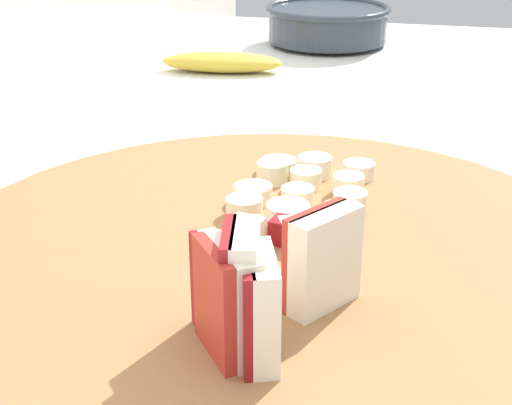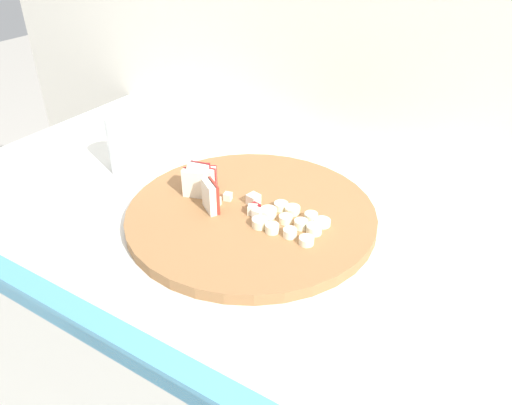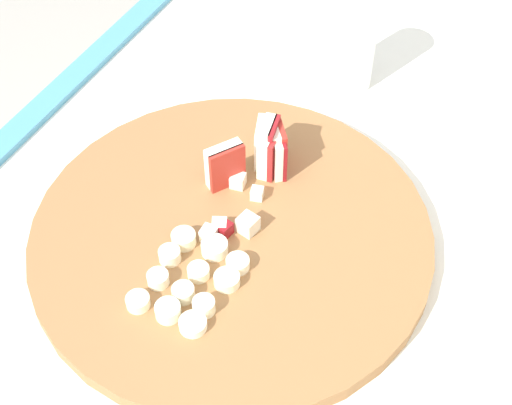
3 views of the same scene
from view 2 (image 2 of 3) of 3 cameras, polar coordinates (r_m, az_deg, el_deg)
tiled_countertop at (r=1.19m, az=4.43°, el=-21.23°), size 1.55×0.72×0.89m
tile_backsplash at (r=1.30m, az=12.82°, el=-3.57°), size 2.40×0.04×1.30m
cutting_board at (r=0.91m, az=-0.56°, el=-1.37°), size 0.45×0.45×0.02m
apple_wedge_fan at (r=0.94m, az=-6.16°, el=2.17°), size 0.10×0.08×0.07m
apple_dice_pile at (r=0.91m, az=-1.64°, el=-0.20°), size 0.11×0.07×0.02m
banana_slice_rows at (r=0.87m, az=3.95°, el=-2.14°), size 0.12×0.10×0.02m
small_jar at (r=1.09m, az=-14.94°, el=6.46°), size 0.06×0.06×0.13m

